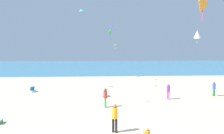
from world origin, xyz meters
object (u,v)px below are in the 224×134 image
Objects in this scene: kite_teal at (81,10)px; kite_orange at (203,3)px; kite_green at (110,32)px; beach_chair_near_camera at (33,89)px; kite_lime at (115,45)px; kite_white at (197,34)px; kite_blue at (111,26)px; person_0 at (115,116)px; person_5 at (105,96)px; person_3 at (214,88)px; person_4 at (168,90)px.

kite_orange is (8.26, -22.73, -4.27)m from kite_teal.
beach_chair_near_camera is at bearing -172.46° from kite_green.
kite_teal is at bearing 116.69° from kite_green.
kite_lime is 19.72m from kite_white.
kite_blue is at bearing 82.87° from beach_chair_near_camera.
person_0 is 28.43m from kite_lime.
person_0 is 1.46× the size of kite_teal.
kite_lime is 29.03m from kite_orange.
kite_white is at bearing 40.54° from beach_chair_near_camera.
kite_orange reaches higher than person_5.
kite_teal is 0.76× the size of kite_white.
kite_blue reaches higher than person_0.
kite_green is at bearing -63.31° from kite_teal.
kite_teal is (-3.48, 16.60, 10.43)m from person_5.
person_5 is (8.15, -6.80, 0.64)m from beach_chair_near_camera.
person_0 is 1.69× the size of kite_lime.
beach_chair_near_camera is 20.16m from kite_lime.
person_5 is at bearing -155.76° from kite_white.
kite_white is (13.49, -12.10, -4.84)m from kite_teal.
kite_teal is (-3.86, 21.68, 10.39)m from person_0.
person_3 is 1.02× the size of kite_white.
kite_teal is at bearing 138.10° from kite_white.
kite_blue reaches higher than kite_green.
kite_teal is 6.43m from kite_blue.
kite_green is at bearing 55.28° from beach_chair_near_camera.
kite_lime is 0.71× the size of kite_orange.
person_4 is at bearing 30.50° from beach_chair_near_camera.
kite_orange is (2.10, -28.93, 1.06)m from kite_lime.
kite_lime is at bearing 73.70° from person_5.
kite_blue is 0.86× the size of kite_white.
kite_teal is at bearing -88.97° from person_4.
person_5 is at bearing -95.66° from kite_blue.
kite_lime is (2.68, 22.80, 5.10)m from person_5.
kite_teal reaches higher than person_5.
kite_green is (-5.33, 5.64, 6.05)m from person_4.
kite_green is (-0.48, -5.48, -1.50)m from kite_blue.
beach_chair_near_camera is at bearing 135.01° from kite_orange.
kite_teal is at bearing 146.93° from kite_blue.
person_5 reaches higher than beach_chair_near_camera.
kite_orange is at bearing -74.44° from kite_green.
kite_white is (-1.41, 1.13, 5.64)m from person_3.
person_5 is 1.15× the size of kite_orange.
kite_orange is 11.86m from kite_white.
person_4 is (14.33, -4.45, 0.63)m from beach_chair_near_camera.
beach_chair_near_camera is 0.53× the size of kite_white.
kite_lime reaches higher than person_5.
kite_blue is (4.81, -3.13, -2.90)m from kite_teal.
kite_orange is at bearing 125.79° from person_3.
kite_teal is 18.75m from kite_white.
kite_green is at bearing -97.04° from kite_lime.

